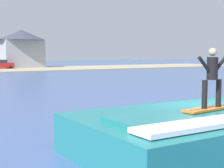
# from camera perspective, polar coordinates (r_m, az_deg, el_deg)

# --- Properties ---
(ground_plane) EXTENTS (260.00, 260.00, 0.00)m
(ground_plane) POSITION_cam_1_polar(r_m,az_deg,el_deg) (12.56, 15.08, -8.72)
(ground_plane) COLOR #405A93
(wave_crest) EXTENTS (7.88, 4.68, 1.31)m
(wave_crest) POSITION_cam_1_polar(r_m,az_deg,el_deg) (10.90, 15.12, -7.49)
(wave_crest) COLOR #20797B
(wave_crest) RESTS_ON ground_plane
(surfboard) EXTENTS (1.89, 0.67, 0.06)m
(surfboard) POSITION_cam_1_polar(r_m,az_deg,el_deg) (10.42, 15.74, -4.03)
(surfboard) COLOR orange
(surfboard) RESTS_ON wave_crest
(surfer) EXTENTS (1.18, 0.32, 1.76)m
(surfer) POSITION_cam_1_polar(r_m,az_deg,el_deg) (10.40, 16.45, 1.57)
(surfer) COLOR black
(surfer) RESTS_ON surfboard
(car_far_shore) EXTENTS (4.33, 2.29, 1.86)m
(car_far_shore) POSITION_cam_1_polar(r_m,az_deg,el_deg) (67.09, -18.13, 3.13)
(car_far_shore) COLOR red
(car_far_shore) RESTS_ON ground_plane
(house_gabled_white) EXTENTS (9.87, 9.87, 7.84)m
(house_gabled_white) POSITION_cam_1_polar(r_m,az_deg,el_deg) (72.81, -14.90, 6.15)
(house_gabled_white) COLOR #9EA3AD
(house_gabled_white) RESTS_ON ground_plane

